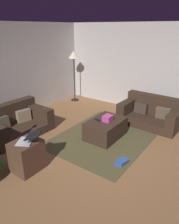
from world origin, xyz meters
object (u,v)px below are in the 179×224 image
ottoman (106,129)px  corner_lamp (74,59)px  gift_box (108,118)px  book_stack (121,162)px  couch_right (151,114)px  laptop (28,139)px  tv_remote (98,120)px  side_table (27,156)px  couch_left (15,123)px

ottoman → corner_lamp: size_ratio=0.57×
gift_box → book_stack: bearing=-133.4°
couch_right → laptop: (-3.25, 1.04, 0.35)m
laptop → corner_lamp: bearing=28.0°
ottoman → gift_box: (-0.01, -0.05, 0.29)m
couch_right → book_stack: (-2.11, -0.23, -0.25)m
tv_remote → ottoman: bearing=-38.3°
tv_remote → laptop: bearing=-174.8°
ottoman → gift_box: 0.29m
book_stack → side_table: bearing=131.6°
gift_box → laptop: (-1.87, 0.50, 0.13)m
gift_box → book_stack: 1.15m
gift_box → laptop: size_ratio=0.46×
side_table → couch_right: bearing=-18.4°
couch_left → tv_remote: 2.04m
couch_right → laptop: size_ratio=3.17×
ottoman → side_table: size_ratio=1.70×
tv_remote → gift_box: bearing=-47.8°
gift_box → corner_lamp: 3.09m
ottoman → side_table: 1.97m
ottoman → book_stack: size_ratio=3.28×
book_stack → corner_lamp: (2.42, 3.16, 1.44)m
book_stack → ottoman: bearing=48.1°
couch_right → tv_remote: bearing=65.6°
laptop → side_table: bearing=120.9°
side_table → laptop: laptop is taller
couch_left → couch_right: 3.54m
side_table → corner_lamp: (3.59, 1.84, 1.18)m
couch_right → book_stack: 2.13m
book_stack → tv_remote: bearing=57.5°
tv_remote → laptop: (-1.76, 0.30, 0.19)m
book_stack → corner_lamp: bearing=52.6°
side_table → tv_remote: bearing=-11.0°
couch_right → ottoman: size_ratio=1.62×
side_table → book_stack: 1.78m
ottoman → corner_lamp: bearing=54.2°
couch_right → laptop: 3.43m
side_table → laptop: bearing=-59.1°
couch_left → gift_box: 2.27m
gift_box → ottoman: bearing=81.2°
book_stack → laptop: bearing=132.0°
laptop → book_stack: laptop is taller
side_table → couch_left: bearing=61.6°
gift_box → couch_left: bearing=120.2°
side_table → corner_lamp: corner_lamp is taller
side_table → laptop: 0.35m
tv_remote → side_table: (-1.79, 0.35, -0.16)m
corner_lamp → book_stack: bearing=-127.4°
ottoman → couch_left: bearing=121.1°
couch_left → book_stack: bearing=99.8°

